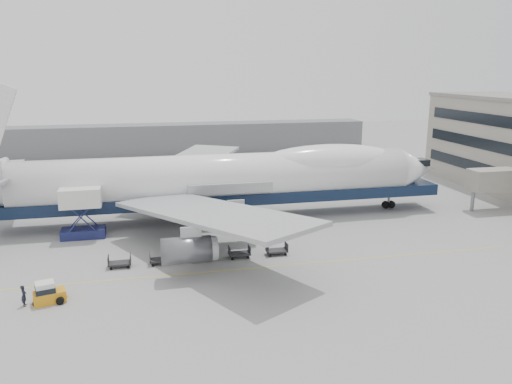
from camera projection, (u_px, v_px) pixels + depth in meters
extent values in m
plane|color=gray|center=(235.00, 249.00, 56.52)|extent=(260.00, 260.00, 0.00)
cube|color=gold|center=(245.00, 269.00, 50.83)|extent=(60.00, 0.15, 0.01)
cube|color=gray|center=(499.00, 179.00, 71.46)|extent=(9.00, 3.00, 3.00)
cylinder|color=slate|center=(473.00, 201.00, 71.33)|extent=(0.50, 0.50, 3.00)
cube|color=slate|center=(143.00, 139.00, 119.93)|extent=(110.00, 8.00, 7.00)
cylinder|color=white|center=(219.00, 178.00, 66.53)|extent=(52.00, 6.40, 6.40)
cube|color=#0D1A32|center=(226.00, 196.00, 67.35)|extent=(60.00, 5.76, 1.50)
cone|color=white|center=(416.00, 169.00, 72.64)|extent=(6.00, 6.40, 6.40)
ellipsoid|color=white|center=(329.00, 161.00, 69.40)|extent=(20.67, 5.78, 4.56)
cube|color=#9EA0A3|center=(210.00, 213.00, 52.51)|extent=(20.35, 26.74, 2.26)
cube|color=#9EA0A3|center=(187.00, 164.00, 79.58)|extent=(20.35, 26.74, 2.26)
cylinder|color=#595B60|center=(167.00, 173.00, 83.95)|extent=(4.80, 2.60, 2.60)
cylinder|color=#595B60|center=(210.00, 182.00, 76.68)|extent=(4.80, 2.60, 2.60)
cylinder|color=#595B60|center=(232.00, 219.00, 57.72)|extent=(4.80, 2.60, 2.60)
cylinder|color=#595B60|center=(186.00, 250.00, 47.92)|extent=(4.80, 2.60, 2.60)
cylinder|color=slate|center=(389.00, 200.00, 72.86)|extent=(0.36, 0.36, 2.50)
cylinder|color=black|center=(388.00, 205.00, 73.03)|extent=(1.10, 0.45, 1.10)
cylinder|color=slate|center=(200.00, 218.00, 64.12)|extent=(0.36, 0.36, 2.50)
cylinder|color=black|center=(200.00, 223.00, 64.28)|extent=(1.10, 0.45, 1.10)
cylinder|color=slate|center=(195.00, 206.00, 69.80)|extent=(0.36, 0.36, 2.50)
cylinder|color=black|center=(195.00, 210.00, 69.97)|extent=(1.10, 0.45, 1.10)
cube|color=#1A1F4E|center=(84.00, 233.00, 60.33)|extent=(5.18, 2.53, 1.13)
cube|color=silver|center=(80.00, 197.00, 59.27)|extent=(4.77, 2.73, 2.27)
cube|color=#1A1F4E|center=(81.00, 218.00, 58.72)|extent=(3.67, 0.16, 4.06)
cube|color=#1A1F4E|center=(83.00, 213.00, 60.87)|extent=(3.67, 0.16, 4.06)
cube|color=slate|center=(82.00, 194.00, 60.83)|extent=(2.49, 1.26, 0.15)
cylinder|color=black|center=(66.00, 237.00, 58.99)|extent=(0.93, 0.36, 0.93)
cylinder|color=black|center=(69.00, 232.00, 60.94)|extent=(0.93, 0.36, 0.93)
cylinder|color=black|center=(99.00, 235.00, 59.77)|extent=(0.93, 0.36, 0.93)
cylinder|color=black|center=(100.00, 230.00, 61.72)|extent=(0.93, 0.36, 0.93)
cube|color=orange|center=(50.00, 297.00, 43.43)|extent=(2.92, 2.04, 1.04)
cube|color=silver|center=(45.00, 287.00, 43.08)|extent=(1.80, 1.66, 0.94)
cube|color=black|center=(45.00, 289.00, 43.12)|extent=(1.91, 1.78, 0.47)
cylinder|color=black|center=(37.00, 303.00, 42.69)|extent=(0.66, 0.28, 0.66)
cylinder|color=black|center=(40.00, 297.00, 43.85)|extent=(0.66, 0.28, 0.66)
cylinder|color=black|center=(60.00, 301.00, 43.09)|extent=(0.66, 0.28, 0.66)
cylinder|color=black|center=(62.00, 295.00, 44.25)|extent=(0.66, 0.28, 0.66)
imported|color=black|center=(24.00, 296.00, 42.72)|extent=(0.50, 0.72, 1.88)
cone|color=orange|center=(65.00, 294.00, 44.50)|extent=(0.41, 0.41, 0.64)
cube|color=orange|center=(65.00, 297.00, 44.57)|extent=(0.44, 0.44, 0.03)
cube|color=#2D2D30|center=(120.00, 263.00, 51.19)|extent=(2.30, 1.35, 0.18)
cube|color=#2D2D30|center=(108.00, 260.00, 50.86)|extent=(0.08, 1.35, 0.90)
cube|color=#2D2D30|center=(130.00, 259.00, 51.33)|extent=(0.08, 1.35, 0.90)
cylinder|color=black|center=(111.00, 269.00, 50.56)|extent=(0.30, 0.12, 0.30)
cylinder|color=black|center=(112.00, 264.00, 51.60)|extent=(0.30, 0.12, 0.30)
cylinder|color=black|center=(128.00, 267.00, 50.92)|extent=(0.30, 0.12, 0.30)
cylinder|color=black|center=(129.00, 263.00, 51.96)|extent=(0.30, 0.12, 0.30)
cube|color=#2D2D30|center=(161.00, 260.00, 52.07)|extent=(2.30, 1.35, 0.18)
cube|color=#2D2D30|center=(150.00, 257.00, 51.74)|extent=(0.08, 1.35, 0.90)
cube|color=#2D2D30|center=(171.00, 255.00, 52.21)|extent=(0.08, 1.35, 0.90)
cylinder|color=black|center=(153.00, 265.00, 51.44)|extent=(0.30, 0.12, 0.30)
cylinder|color=black|center=(153.00, 261.00, 52.48)|extent=(0.30, 0.12, 0.30)
cylinder|color=black|center=(170.00, 264.00, 51.80)|extent=(0.30, 0.12, 0.30)
cylinder|color=black|center=(169.00, 260.00, 52.84)|extent=(0.30, 0.12, 0.30)
cube|color=#2D2D30|center=(201.00, 257.00, 52.95)|extent=(2.30, 1.35, 0.18)
cube|color=#2D2D30|center=(190.00, 254.00, 52.62)|extent=(0.08, 1.35, 0.90)
cube|color=#2D2D30|center=(211.00, 252.00, 53.09)|extent=(0.08, 1.35, 0.90)
cylinder|color=black|center=(193.00, 262.00, 52.32)|extent=(0.30, 0.12, 0.30)
cylinder|color=black|center=(192.00, 258.00, 53.36)|extent=(0.30, 0.12, 0.30)
cylinder|color=black|center=(209.00, 261.00, 52.68)|extent=(0.30, 0.12, 0.30)
cylinder|color=black|center=(208.00, 257.00, 53.72)|extent=(0.30, 0.12, 0.30)
cube|color=#2D2D30|center=(239.00, 254.00, 53.83)|extent=(2.30, 1.35, 0.18)
cube|color=#2D2D30|center=(229.00, 251.00, 53.50)|extent=(0.08, 1.35, 0.90)
cube|color=#2D2D30|center=(249.00, 249.00, 53.97)|extent=(0.08, 1.35, 0.90)
cylinder|color=black|center=(233.00, 259.00, 53.20)|extent=(0.30, 0.12, 0.30)
cylinder|color=black|center=(231.00, 255.00, 54.24)|extent=(0.30, 0.12, 0.30)
cylinder|color=black|center=(248.00, 257.00, 53.56)|extent=(0.30, 0.12, 0.30)
cylinder|color=black|center=(246.00, 254.00, 54.60)|extent=(0.30, 0.12, 0.30)
cube|color=#2D2D30|center=(277.00, 251.00, 54.71)|extent=(2.30, 1.35, 0.18)
cube|color=#2D2D30|center=(267.00, 248.00, 54.38)|extent=(0.08, 1.35, 0.90)
cube|color=#2D2D30|center=(286.00, 246.00, 54.85)|extent=(0.08, 1.35, 0.90)
cylinder|color=black|center=(270.00, 256.00, 54.08)|extent=(0.30, 0.12, 0.30)
cylinder|color=black|center=(268.00, 252.00, 55.12)|extent=(0.30, 0.12, 0.30)
cylinder|color=black|center=(285.00, 254.00, 54.44)|extent=(0.30, 0.12, 0.30)
cylinder|color=black|center=(283.00, 251.00, 55.48)|extent=(0.30, 0.12, 0.30)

